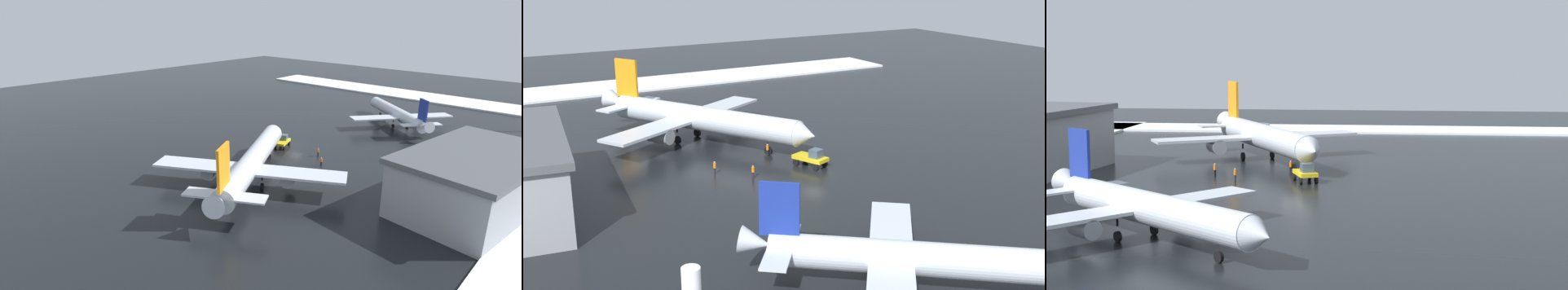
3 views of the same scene
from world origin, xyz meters
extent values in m
plane|color=black|center=(0.00, 0.00, 0.00)|extent=(240.00, 240.00, 0.00)
cube|color=white|center=(67.00, 0.00, 0.21)|extent=(14.00, 116.00, 0.41)
cylinder|color=silver|center=(-20.11, -6.56, 3.72)|extent=(29.63, 18.75, 3.62)
cone|color=silver|center=(-5.07, 1.86, 3.72)|extent=(3.91, 4.25, 3.44)
cone|color=silver|center=(-35.34, -15.08, 4.36)|extent=(4.82, 4.54, 3.52)
cube|color=silver|center=(-27.16, -0.50, 3.41)|extent=(10.84, 14.36, 0.38)
cylinder|color=gray|center=(-25.65, -2.10, 2.34)|extent=(4.20, 3.62, 2.13)
cube|color=silver|center=(-18.63, -15.73, 3.41)|extent=(10.84, 14.36, 0.38)
cylinder|color=gray|center=(-19.21, -13.61, 2.34)|extent=(4.20, 3.62, 2.13)
cube|color=orange|center=(-33.11, -13.83, 8.30)|extent=(3.90, 2.41, 5.96)
cube|color=silver|center=(-34.48, -10.94, 4.15)|extent=(4.91, 5.81, 0.26)
cube|color=silver|center=(-31.37, -16.52, 4.15)|extent=(4.91, 5.81, 0.26)
cylinder|color=black|center=(-10.36, -1.10, 2.13)|extent=(0.26, 0.26, 0.74)
cylinder|color=black|center=(-10.36, -1.10, 0.59)|extent=(1.20, 0.90, 1.17)
cylinder|color=black|center=(-24.04, -6.07, 2.13)|extent=(0.26, 0.26, 0.74)
cylinder|color=black|center=(-24.04, -6.07, 0.59)|extent=(1.20, 0.90, 1.17)
cylinder|color=black|center=(-21.75, -10.16, 2.13)|extent=(0.26, 0.26, 0.74)
cylinder|color=black|center=(-21.75, -10.16, 0.59)|extent=(1.20, 0.90, 1.17)
cylinder|color=silver|center=(29.60, -8.36, 2.99)|extent=(18.30, 21.85, 2.91)
cone|color=silver|center=(38.25, 2.46, 2.99)|extent=(3.44, 3.33, 2.76)
cone|color=silver|center=(20.84, -19.32, 3.51)|extent=(3.84, 3.93, 2.83)
cube|color=silver|center=(22.52, -5.99, 2.74)|extent=(11.03, 9.88, 0.31)
cylinder|color=gray|center=(24.12, -6.72, 1.88)|extent=(3.15, 3.34, 1.71)
cube|color=silver|center=(33.47, -14.75, 2.74)|extent=(11.03, 9.88, 0.31)
cylinder|color=gray|center=(32.40, -13.34, 1.88)|extent=(3.15, 3.34, 1.71)
cube|color=navy|center=(22.12, -17.71, 6.67)|extent=(2.38, 2.86, 4.79)
cube|color=silver|center=(20.22, -15.98, 3.34)|extent=(4.59, 4.30, 0.21)
cube|color=silver|center=(24.23, -19.18, 3.34)|extent=(4.59, 4.30, 0.21)
cylinder|color=black|center=(35.21, -1.35, 1.71)|extent=(0.21, 0.21, 0.60)
cylinder|color=black|center=(35.21, -1.35, 0.47)|extent=(0.82, 0.92, 0.94)
cylinder|color=black|center=(26.52, -9.19, 1.71)|extent=(0.21, 0.21, 0.60)
cylinder|color=black|center=(26.52, -9.19, 0.47)|extent=(0.82, 0.92, 0.94)
cylinder|color=black|center=(29.46, -11.54, 1.71)|extent=(0.21, 0.21, 0.60)
cylinder|color=black|center=(29.46, -11.54, 0.47)|extent=(0.82, 0.92, 0.94)
cube|color=gold|center=(-3.14, 1.27, 1.15)|extent=(5.08, 3.70, 0.50)
cube|color=#3F5160|center=(-2.28, 1.60, 1.95)|extent=(1.84, 1.90, 1.10)
cylinder|color=black|center=(-1.99, 2.77, 0.45)|extent=(0.95, 0.62, 0.90)
cylinder|color=black|center=(-1.28, 0.92, 0.45)|extent=(0.95, 0.62, 0.90)
cylinder|color=black|center=(-5.00, 1.62, 0.45)|extent=(0.95, 0.62, 0.90)
cylinder|color=black|center=(-4.29, -0.23, 0.45)|extent=(0.95, 0.62, 0.90)
cylinder|color=black|center=(-9.96, -1.52, 0.42)|extent=(0.16, 0.16, 0.85)
cylinder|color=black|center=(-10.03, -1.33, 0.42)|extent=(0.16, 0.16, 0.85)
cylinder|color=orange|center=(-10.00, -1.43, 1.16)|extent=(0.36, 0.36, 0.62)
sphere|color=tan|center=(-10.00, -1.43, 1.59)|extent=(0.24, 0.24, 0.24)
cylinder|color=black|center=(-6.37, -11.06, 0.42)|extent=(0.16, 0.16, 0.85)
cylinder|color=black|center=(-6.54, -10.96, 0.42)|extent=(0.16, 0.16, 0.85)
cylinder|color=orange|center=(-6.46, -11.01, 1.16)|extent=(0.36, 0.36, 0.62)
sphere|color=tan|center=(-6.46, -11.01, 1.59)|extent=(0.24, 0.24, 0.24)
cylinder|color=black|center=(-2.66, -7.53, 0.42)|extent=(0.16, 0.16, 0.85)
cylinder|color=black|center=(-2.46, -7.53, 0.42)|extent=(0.16, 0.16, 0.85)
cylinder|color=orange|center=(-2.56, -7.53, 1.16)|extent=(0.36, 0.36, 0.62)
sphere|color=tan|center=(-2.56, -7.53, 1.59)|extent=(0.24, 0.24, 0.24)
cube|color=gray|center=(-5.75, -36.73, 4.00)|extent=(25.65, 17.07, 8.00)
cube|color=#4C4F54|center=(-5.75, -36.73, 8.40)|extent=(26.77, 18.20, 0.80)
camera|label=1|loc=(-65.69, -51.01, 28.10)|focal=28.00mm
camera|label=2|loc=(66.20, -42.61, 27.34)|focal=45.00mm
camera|label=3|loc=(95.05, 12.02, 16.75)|focal=55.00mm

